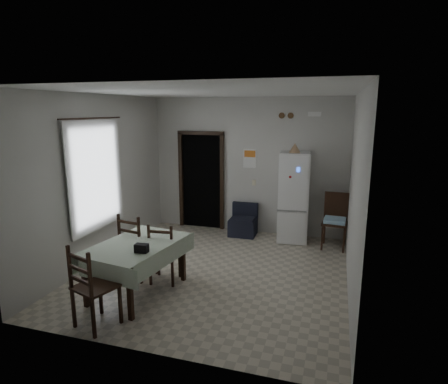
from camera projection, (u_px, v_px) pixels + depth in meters
name	position (u px, v px, depth m)	size (l,w,h in m)	color
ground	(215.00, 271.00, 6.24)	(4.50, 4.50, 0.00)	#B4AA93
ceiling	(214.00, 92.00, 5.61)	(4.20, 4.50, 0.02)	white
wall_back	(248.00, 166.00, 8.03)	(4.20, 0.02, 2.90)	beige
wall_front	(146.00, 228.00, 3.82)	(4.20, 0.02, 2.90)	beige
wall_left	(101.00, 179.00, 6.52)	(0.02, 4.50, 2.90)	beige
wall_right	(355.00, 195.00, 5.33)	(0.02, 4.50, 2.90)	beige
doorway	(205.00, 180.00, 8.60)	(1.06, 0.52, 2.22)	black
window_recess	(91.00, 175.00, 6.33)	(0.10, 1.20, 1.60)	silver
curtain	(96.00, 176.00, 6.29)	(0.02, 1.45, 1.85)	silver
curtain_rod	(92.00, 118.00, 6.09)	(0.02, 0.02, 1.60)	black
calendar	(250.00, 158.00, 7.97)	(0.28, 0.02, 0.40)	white
calendar_image	(250.00, 154.00, 7.94)	(0.24, 0.01, 0.14)	orange
light_switch	(254.00, 183.00, 8.05)	(0.08, 0.02, 0.12)	beige
vent_left	(282.00, 116.00, 7.59)	(0.12, 0.12, 0.03)	#523821
vent_right	(291.00, 116.00, 7.53)	(0.12, 0.12, 0.03)	#523821
emergency_light	(315.00, 114.00, 7.37)	(0.25, 0.07, 0.09)	white
fridge	(294.00, 197.00, 7.55)	(0.59, 0.59, 1.82)	white
tan_cone	(295.00, 148.00, 7.25)	(0.23, 0.23, 0.19)	tan
navy_seat	(243.00, 220.00, 7.97)	(0.55, 0.54, 0.67)	black
corner_chair	(335.00, 222.00, 7.18)	(0.46, 0.46, 1.07)	black
dining_table	(138.00, 268.00, 5.44)	(0.96, 1.47, 0.76)	#AEBFA4
black_bag	(142.00, 248.00, 5.01)	(0.18, 0.11, 0.12)	black
dining_chair_far_left	(138.00, 245.00, 5.95)	(0.46, 0.46, 1.07)	black
dining_chair_far_right	(165.00, 252.00, 5.79)	(0.41, 0.41, 0.96)	black
dining_chair_near_head	(95.00, 286.00, 4.57)	(0.46, 0.46, 1.07)	black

